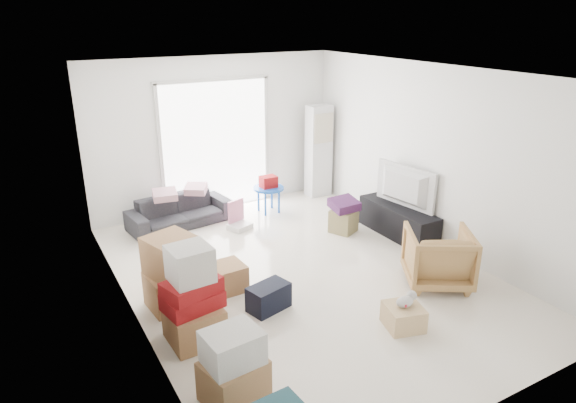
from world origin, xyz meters
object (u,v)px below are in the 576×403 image
(ac_tower, at_px, (319,151))
(television, at_px, (400,202))
(wood_crate, at_px, (403,317))
(kids_table, at_px, (268,186))
(sofa, at_px, (179,206))
(armchair, at_px, (439,255))
(tv_console, at_px, (398,221))
(ottoman, at_px, (343,221))

(ac_tower, xyz_separation_m, television, (0.05, -2.28, -0.31))
(ac_tower, distance_m, wood_crate, 4.64)
(television, xyz_separation_m, kids_table, (-1.32, 1.93, -0.08))
(kids_table, bearing_deg, wood_crate, -94.85)
(ac_tower, relative_size, sofa, 1.03)
(armchair, distance_m, wood_crate, 1.23)
(television, relative_size, wood_crate, 2.82)
(tv_console, distance_m, armchair, 1.57)
(sofa, bearing_deg, ac_tower, -4.23)
(tv_console, xyz_separation_m, kids_table, (-1.32, 1.93, 0.24))
(sofa, height_order, ottoman, sofa)
(ac_tower, distance_m, television, 2.30)
(ottoman, distance_m, kids_table, 1.55)
(television, bearing_deg, kids_table, 26.63)
(sofa, relative_size, wood_crate, 4.26)
(television, bearing_deg, sofa, 45.85)
(armchair, xyz_separation_m, wood_crate, (-1.06, -0.56, -0.28))
(sofa, bearing_deg, ottoman, -42.69)
(sofa, relative_size, kids_table, 2.54)
(television, height_order, armchair, armchair)
(television, height_order, sofa, sofa)
(television, distance_m, ottoman, 0.95)
(sofa, bearing_deg, tv_console, -43.61)
(tv_console, bearing_deg, kids_table, 124.42)
(tv_console, height_order, kids_table, kids_table)
(ac_tower, bearing_deg, television, -88.74)
(sofa, xyz_separation_m, kids_table, (1.57, -0.20, 0.15))
(tv_console, bearing_deg, television, -90.00)
(wood_crate, bearing_deg, ac_tower, 69.47)
(wood_crate, bearing_deg, sofa, 106.67)
(wood_crate, bearing_deg, ottoman, 68.93)
(sofa, xyz_separation_m, wood_crate, (1.24, -4.14, -0.20))
(tv_console, relative_size, kids_table, 2.19)
(television, xyz_separation_m, wood_crate, (-1.66, -2.01, -0.43))
(ac_tower, height_order, ottoman, ac_tower)
(sofa, bearing_deg, kids_table, -14.58)
(armchair, relative_size, kids_table, 1.24)
(tv_console, bearing_deg, ottoman, 140.76)
(television, relative_size, kids_table, 1.69)
(kids_table, bearing_deg, ottoman, -64.78)
(ottoman, distance_m, wood_crate, 2.74)
(sofa, bearing_deg, armchair, -64.50)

